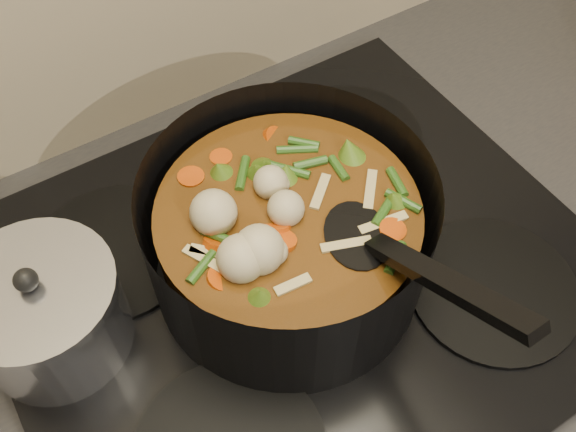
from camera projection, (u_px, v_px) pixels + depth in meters
counter at (296, 417)px, 1.08m from camera, size 2.64×0.64×0.91m
stovetop at (300, 275)px, 0.70m from camera, size 0.62×0.54×0.03m
stockpot at (289, 235)px, 0.64m from camera, size 0.33×0.40×0.21m
saucepan at (47, 313)px, 0.61m from camera, size 0.15×0.15×0.12m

